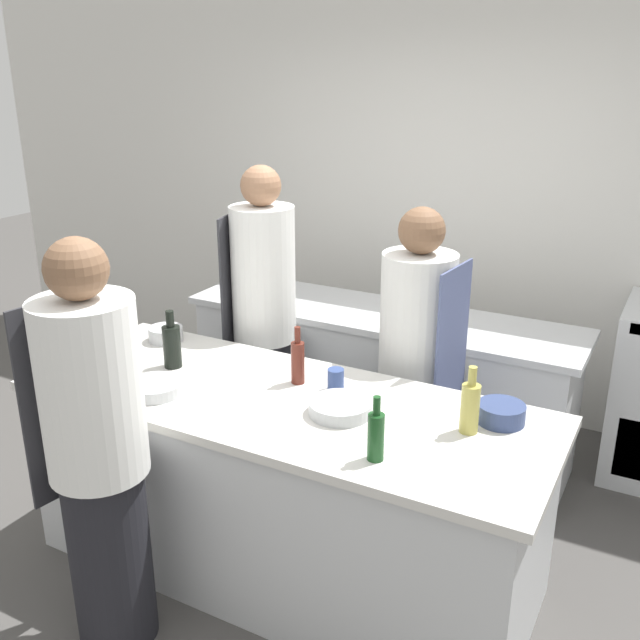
{
  "coord_description": "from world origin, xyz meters",
  "views": [
    {
      "loc": [
        1.47,
        -2.37,
        2.26
      ],
      "look_at": [
        0.0,
        0.35,
        1.14
      ],
      "focal_mm": 40.0,
      "sensor_mm": 36.0,
      "label": 1
    }
  ],
  "objects_px": {
    "bottle_olive_oil": "(470,406)",
    "chef_at_pass_far": "(264,325)",
    "bowl_wooden_salad": "(166,334)",
    "bottle_wine": "(298,361)",
    "bowl_ceramic_blue": "(501,413)",
    "chef_at_prep_near": "(98,456)",
    "bottle_vinegar": "(172,345)",
    "bowl_prep_small": "(340,408)",
    "chef_at_stove": "(416,369)",
    "cup": "(336,380)",
    "bottle_cooking_oil": "(376,435)",
    "bowl_mixing_large": "(155,388)"
  },
  "relations": [
    {
      "from": "bowl_ceramic_blue",
      "to": "cup",
      "type": "xyz_separation_m",
      "value": [
        -0.72,
        -0.05,
        0.01
      ]
    },
    {
      "from": "bowl_wooden_salad",
      "to": "cup",
      "type": "xyz_separation_m",
      "value": [
        1.05,
        -0.11,
        0.01
      ]
    },
    {
      "from": "bottle_vinegar",
      "to": "chef_at_prep_near",
      "type": "bearing_deg",
      "value": -72.31
    },
    {
      "from": "bottle_olive_oil",
      "to": "bowl_wooden_salad",
      "type": "xyz_separation_m",
      "value": [
        -1.69,
        0.2,
        -0.07
      ]
    },
    {
      "from": "bottle_vinegar",
      "to": "bowl_wooden_salad",
      "type": "height_order",
      "value": "bottle_vinegar"
    },
    {
      "from": "bottle_vinegar",
      "to": "bowl_wooden_salad",
      "type": "relative_size",
      "value": 1.59
    },
    {
      "from": "bowl_prep_small",
      "to": "bowl_wooden_salad",
      "type": "height_order",
      "value": "bowl_wooden_salad"
    },
    {
      "from": "chef_at_prep_near",
      "to": "cup",
      "type": "height_order",
      "value": "chef_at_prep_near"
    },
    {
      "from": "bowl_wooden_salad",
      "to": "cup",
      "type": "height_order",
      "value": "cup"
    },
    {
      "from": "chef_at_prep_near",
      "to": "chef_at_stove",
      "type": "xyz_separation_m",
      "value": [
        0.74,
        1.42,
        -0.04
      ]
    },
    {
      "from": "bottle_olive_oil",
      "to": "bowl_ceramic_blue",
      "type": "distance_m",
      "value": 0.18
    },
    {
      "from": "chef_at_stove",
      "to": "bottle_cooking_oil",
      "type": "bearing_deg",
      "value": 18.24
    },
    {
      "from": "bowl_ceramic_blue",
      "to": "chef_at_pass_far",
      "type": "bearing_deg",
      "value": 161.26
    },
    {
      "from": "bottle_cooking_oil",
      "to": "bowl_prep_small",
      "type": "relative_size",
      "value": 0.96
    },
    {
      "from": "chef_at_pass_far",
      "to": "bowl_prep_small",
      "type": "bearing_deg",
      "value": -144.0
    },
    {
      "from": "chef_at_prep_near",
      "to": "bowl_wooden_salad",
      "type": "height_order",
      "value": "chef_at_prep_near"
    },
    {
      "from": "bottle_vinegar",
      "to": "bottle_wine",
      "type": "xyz_separation_m",
      "value": [
        0.62,
        0.13,
        -0.0
      ]
    },
    {
      "from": "cup",
      "to": "bottle_olive_oil",
      "type": "bearing_deg",
      "value": -7.79
    },
    {
      "from": "bowl_prep_small",
      "to": "chef_at_prep_near",
      "type": "bearing_deg",
      "value": -135.56
    },
    {
      "from": "bowl_ceramic_blue",
      "to": "chef_at_stove",
      "type": "bearing_deg",
      "value": 138.06
    },
    {
      "from": "bowl_prep_small",
      "to": "cup",
      "type": "distance_m",
      "value": 0.23
    },
    {
      "from": "chef_at_stove",
      "to": "bowl_prep_small",
      "type": "relative_size",
      "value": 6.2
    },
    {
      "from": "bowl_prep_small",
      "to": "chef_at_pass_far",
      "type": "bearing_deg",
      "value": 138.94
    },
    {
      "from": "bottle_wine",
      "to": "bowl_ceramic_blue",
      "type": "height_order",
      "value": "bottle_wine"
    },
    {
      "from": "chef_at_stove",
      "to": "cup",
      "type": "xyz_separation_m",
      "value": [
        -0.17,
        -0.55,
        0.13
      ]
    },
    {
      "from": "bottle_olive_oil",
      "to": "chef_at_pass_far",
      "type": "bearing_deg",
      "value": 155.1
    },
    {
      "from": "chef_at_prep_near",
      "to": "bottle_vinegar",
      "type": "height_order",
      "value": "chef_at_prep_near"
    },
    {
      "from": "bottle_vinegar",
      "to": "cup",
      "type": "distance_m",
      "value": 0.82
    },
    {
      "from": "bottle_cooking_oil",
      "to": "chef_at_pass_far",
      "type": "bearing_deg",
      "value": 138.4
    },
    {
      "from": "bottle_wine",
      "to": "bowl_mixing_large",
      "type": "height_order",
      "value": "bottle_wine"
    },
    {
      "from": "chef_at_pass_far",
      "to": "bowl_wooden_salad",
      "type": "distance_m",
      "value": 0.55
    },
    {
      "from": "bottle_olive_oil",
      "to": "bowl_prep_small",
      "type": "bearing_deg",
      "value": -168.19
    },
    {
      "from": "cup",
      "to": "bowl_prep_small",
      "type": "bearing_deg",
      "value": -57.98
    },
    {
      "from": "bottle_cooking_oil",
      "to": "bowl_wooden_salad",
      "type": "distance_m",
      "value": 1.56
    },
    {
      "from": "chef_at_prep_near",
      "to": "bottle_vinegar",
      "type": "xyz_separation_m",
      "value": [
        -0.23,
        0.73,
        0.15
      ]
    },
    {
      "from": "chef_at_stove",
      "to": "bottle_cooking_oil",
      "type": "height_order",
      "value": "chef_at_stove"
    },
    {
      "from": "bottle_cooking_oil",
      "to": "bowl_ceramic_blue",
      "type": "bearing_deg",
      "value": 56.98
    },
    {
      "from": "chef_at_stove",
      "to": "chef_at_pass_far",
      "type": "xyz_separation_m",
      "value": [
        -0.89,
        -0.01,
        0.08
      ]
    },
    {
      "from": "chef_at_stove",
      "to": "bottle_vinegar",
      "type": "distance_m",
      "value": 1.21
    },
    {
      "from": "bottle_olive_oil",
      "to": "bowl_wooden_salad",
      "type": "relative_size",
      "value": 1.57
    },
    {
      "from": "chef_at_stove",
      "to": "bottle_vinegar",
      "type": "relative_size",
      "value": 5.78
    },
    {
      "from": "chef_at_prep_near",
      "to": "bowl_wooden_salad",
      "type": "bearing_deg",
      "value": 35.14
    },
    {
      "from": "bottle_vinegar",
      "to": "bottle_cooking_oil",
      "type": "bearing_deg",
      "value": -14.69
    },
    {
      "from": "bowl_ceramic_blue",
      "to": "cup",
      "type": "distance_m",
      "value": 0.73
    },
    {
      "from": "bottle_wine",
      "to": "bowl_prep_small",
      "type": "xyz_separation_m",
      "value": [
        0.31,
        -0.18,
        -0.08
      ]
    },
    {
      "from": "chef_at_pass_far",
      "to": "cup",
      "type": "bearing_deg",
      "value": -139.8
    },
    {
      "from": "bottle_vinegar",
      "to": "bowl_ceramic_blue",
      "type": "relative_size",
      "value": 1.46
    },
    {
      "from": "bottle_wine",
      "to": "chef_at_prep_near",
      "type": "bearing_deg",
      "value": -114.0
    },
    {
      "from": "bottle_vinegar",
      "to": "cup",
      "type": "height_order",
      "value": "bottle_vinegar"
    },
    {
      "from": "bowl_ceramic_blue",
      "to": "bowl_wooden_salad",
      "type": "bearing_deg",
      "value": 178.19
    }
  ]
}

